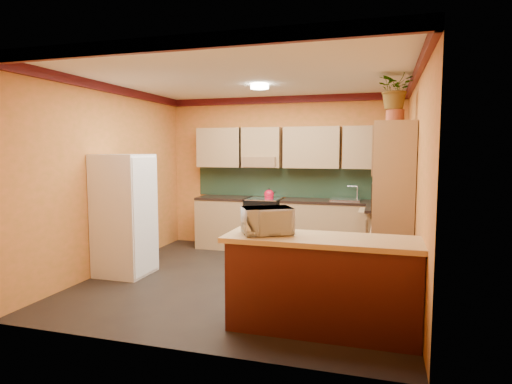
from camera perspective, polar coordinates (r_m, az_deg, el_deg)
room_shell at (r=5.91m, az=-0.20°, el=8.82°), size 4.24×4.24×2.72m
base_cabinets_back at (r=7.42m, az=5.77°, el=-4.65°), size 3.65×0.60×0.88m
countertop_back at (r=7.35m, az=5.81°, el=-1.11°), size 3.65×0.62×0.04m
stove at (r=7.55m, az=1.10°, el=-4.31°), size 0.58×0.58×0.91m
kettle at (r=7.41m, az=1.75°, el=-0.26°), size 0.17×0.17×0.18m
sink at (r=7.24m, az=11.84°, el=-1.03°), size 0.48×0.40×0.03m
base_cabinets_right at (r=6.59m, az=16.99°, el=-6.17°), size 0.60×0.80×0.88m
countertop_right at (r=6.51m, az=17.10°, el=-2.20°), size 0.62×0.80×0.04m
fridge at (r=6.30m, az=-17.16°, el=-2.93°), size 0.68×0.66×1.70m
pantry at (r=5.67m, az=17.72°, el=-1.83°), size 0.48×0.90×2.10m
fern_pot at (r=5.69m, az=18.05°, el=9.60°), size 0.22×0.22×0.16m
fern at (r=5.72m, az=18.16°, el=12.96°), size 0.54×0.49×0.51m
breakfast_bar at (r=4.28m, az=8.80°, el=-12.39°), size 1.80×0.55×0.88m
bar_top at (r=4.16m, az=8.90°, el=-6.29°), size 1.90×0.65×0.05m
microwave at (r=4.24m, az=1.48°, el=-3.84°), size 0.58×0.52×0.26m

